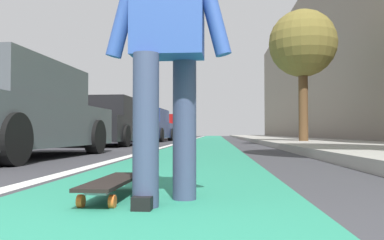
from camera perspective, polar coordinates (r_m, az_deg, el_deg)
ground_plane at (r=10.95m, az=1.46°, el=-3.92°), size 80.00×80.00×0.00m
bike_lane_paint at (r=24.94m, az=2.62°, el=-2.76°), size 56.00×1.84×0.00m
lane_stripe_white at (r=20.99m, az=-0.48°, el=-2.92°), size 52.00×0.16×0.01m
sidewalk_curb at (r=19.19m, az=12.79°, el=-2.77°), size 52.00×3.20×0.15m
building_facade at (r=23.99m, az=17.54°, el=7.87°), size 40.00×1.20×8.82m
skateboard at (r=2.46m, az=-11.30°, el=-8.84°), size 0.84×0.22×0.11m
skater_person at (r=2.29m, az=-3.59°, el=11.85°), size 0.46×0.72×1.64m
parked_car_near at (r=6.74m, az=-24.44°, el=0.98°), size 4.62×2.00×1.48m
parked_car_mid at (r=12.67m, az=-11.72°, el=-0.45°), size 4.54×2.07×1.46m
parked_car_far at (r=18.33m, az=-6.55°, el=-0.90°), size 4.49×2.16×1.46m
parked_car_end at (r=24.46m, az=-4.14°, el=-1.09°), size 4.60×2.12×1.49m
traffic_light at (r=20.12m, az=-1.82°, el=5.03°), size 0.33×0.28×4.04m
street_tree_mid at (r=13.02m, az=15.60°, el=10.38°), size 2.09×2.09×4.22m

